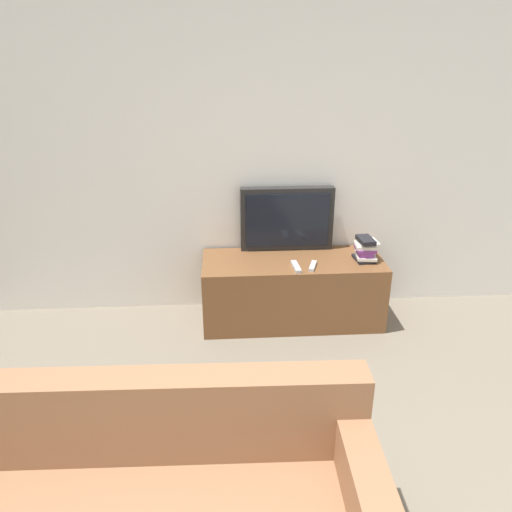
% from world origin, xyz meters
% --- Properties ---
extents(wall_back, '(9.00, 0.06, 2.60)m').
position_xyz_m(wall_back, '(0.00, 3.03, 1.30)').
color(wall_back, white).
rests_on(wall_back, ground_plane).
extents(tv_stand, '(1.39, 0.54, 0.52)m').
position_xyz_m(tv_stand, '(0.44, 2.71, 0.26)').
color(tv_stand, brown).
rests_on(tv_stand, ground_plane).
extents(television, '(0.73, 0.09, 0.51)m').
position_xyz_m(television, '(0.42, 2.94, 0.77)').
color(television, black).
rests_on(television, tv_stand).
extents(book_stack, '(0.18, 0.21, 0.18)m').
position_xyz_m(book_stack, '(0.99, 2.67, 0.61)').
color(book_stack, black).
rests_on(book_stack, tv_stand).
extents(remote_on_stand, '(0.06, 0.19, 0.02)m').
position_xyz_m(remote_on_stand, '(0.44, 2.55, 0.53)').
color(remote_on_stand, '#B7B7B7').
rests_on(remote_on_stand, tv_stand).
extents(remote_secondary, '(0.09, 0.17, 0.02)m').
position_xyz_m(remote_secondary, '(0.57, 2.56, 0.53)').
color(remote_secondary, '#B7B7B7').
rests_on(remote_secondary, tv_stand).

